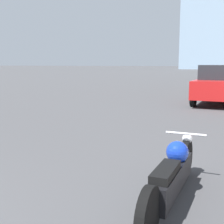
% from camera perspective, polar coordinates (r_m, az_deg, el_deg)
% --- Properties ---
extents(motorcycle, '(0.62, 2.68, 0.75)m').
position_cam_1_polar(motorcycle, '(4.22, 10.97, -11.15)').
color(motorcycle, black).
rests_on(motorcycle, ground_plane).
extents(parked_car_red, '(1.90, 4.25, 1.73)m').
position_cam_1_polar(parked_car_red, '(14.71, 18.80, 4.79)').
color(parked_car_red, red).
rests_on(parked_car_red, ground_plane).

